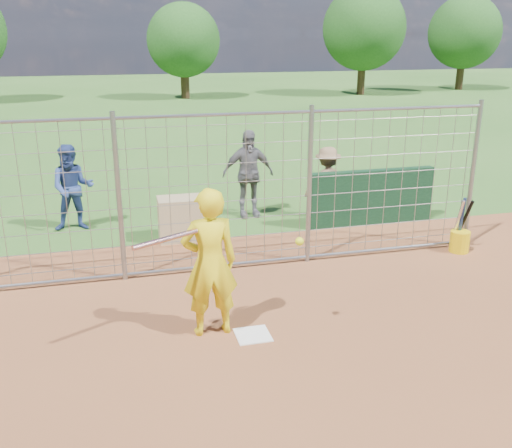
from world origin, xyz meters
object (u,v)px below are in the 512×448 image
object	(u,v)px
bystander_a	(73,188)
bystander_c	(327,183)
bystander_b	(248,174)
equipment_bin	(180,219)
batter	(210,263)
bucket_with_bats	(460,238)

from	to	relation	value
bystander_a	bystander_c	distance (m)	5.05
bystander_b	equipment_bin	size ratio (longest dim) A/B	2.27
batter	bystander_c	xyz separation A→B (m)	(3.19, 4.21, -0.22)
batter	bystander_c	world-z (taller)	batter
bucket_with_bats	bystander_a	bearing A→B (deg)	155.88
bystander_b	bucket_with_bats	world-z (taller)	bystander_b
equipment_bin	bucket_with_bats	size ratio (longest dim) A/B	0.82
bystander_c	bucket_with_bats	world-z (taller)	bystander_c
bystander_c	bystander_a	bearing A→B (deg)	-9.74
batter	bystander_a	world-z (taller)	batter
bystander_b	bucket_with_bats	bearing A→B (deg)	-44.12
equipment_bin	batter	bearing A→B (deg)	-90.31
bystander_b	equipment_bin	bearing A→B (deg)	-145.76
batter	equipment_bin	bearing A→B (deg)	-92.85
bystander_a	bystander_c	bearing A→B (deg)	-3.66
bystander_b	equipment_bin	world-z (taller)	bystander_b
bystander_a	bystander_b	distance (m)	3.46
bystander_a	equipment_bin	world-z (taller)	bystander_a
bystander_a	bystander_c	size ratio (longest dim) A/B	1.13
bystander_b	bystander_c	distance (m)	1.64
bystander_b	equipment_bin	distance (m)	1.95
bystander_c	equipment_bin	world-z (taller)	bystander_c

